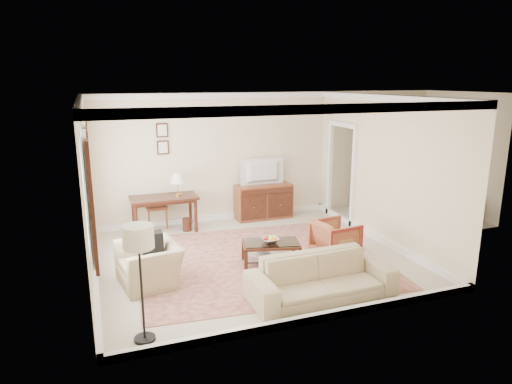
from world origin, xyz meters
TOP-DOWN VIEW (x-y plane):
  - room_shell at (0.00, 0.00)m, footprint 5.51×5.01m
  - annex_bedroom at (4.49, 1.15)m, footprint 3.00×2.70m
  - window_front at (-2.70, -0.70)m, footprint 0.12×1.56m
  - window_rear at (-2.70, 0.90)m, footprint 0.12×1.56m
  - doorway at (2.71, 1.50)m, footprint 0.10×1.12m
  - rug at (0.10, -0.20)m, footprint 4.55×4.00m
  - writing_desk at (-1.24, 2.05)m, footprint 1.40×0.70m
  - desk_chair at (-1.36, 2.40)m, footprint 0.48×0.48m
  - desk_lamp at (-0.93, 2.05)m, footprint 0.32×0.32m
  - framed_prints at (-1.14, 2.47)m, footprint 0.25×0.04m
  - sideboard at (1.09, 2.22)m, footprint 1.31×0.50m
  - tv at (1.09, 2.20)m, footprint 1.00×0.57m
  - coffee_table at (0.21, -0.42)m, footprint 1.09×0.79m
  - fruit_bowl at (0.20, -0.43)m, footprint 0.42×0.42m
  - book_a at (0.02, -0.29)m, footprint 0.28×0.04m
  - book_b at (0.43, -0.47)m, footprint 0.23×0.20m
  - striped_armchair at (1.48, -0.45)m, footprint 0.74×0.78m
  - club_armchair at (-1.89, -0.47)m, footprint 0.81×1.10m
  - backpack at (-1.82, -0.43)m, footprint 0.30×0.37m
  - sofa at (0.44, -1.85)m, footprint 2.19×0.67m
  - floor_lamp at (-2.17, -2.11)m, footprint 0.37×0.37m

SIDE VIEW (x-z plane):
  - rug at x=0.10m, z-range 0.00..0.01m
  - book_b at x=0.43m, z-range -0.03..0.35m
  - book_a at x=0.02m, z-range -0.02..0.35m
  - coffee_table at x=0.21m, z-range 0.11..0.53m
  - annex_bedroom at x=4.49m, z-range -1.11..1.79m
  - striped_armchair at x=1.48m, z-range 0.00..0.74m
  - sideboard at x=1.09m, z-range 0.00..0.80m
  - sofa at x=0.44m, z-range 0.00..0.85m
  - club_armchair at x=-1.89m, z-range 0.00..0.88m
  - fruit_bowl at x=0.20m, z-range 0.42..0.52m
  - desk_chair at x=-1.36m, z-range 0.00..1.05m
  - writing_desk at x=-1.24m, z-range 0.27..1.04m
  - backpack at x=-1.82m, z-range 0.49..0.89m
  - desk_lamp at x=-0.93m, z-range 0.76..1.26m
  - doorway at x=2.71m, z-range -0.05..2.20m
  - floor_lamp at x=-2.17m, z-range 0.50..2.01m
  - tv at x=1.09m, z-range 1.24..1.37m
  - window_front at x=-2.70m, z-range 0.65..2.45m
  - window_rear at x=-2.70m, z-range 0.65..2.45m
  - framed_prints at x=-1.14m, z-range 1.60..2.28m
  - room_shell at x=0.00m, z-range 1.02..3.93m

